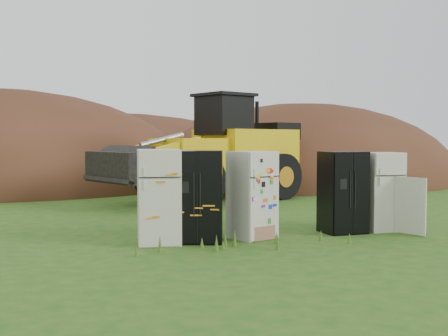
# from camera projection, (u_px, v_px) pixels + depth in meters

# --- Properties ---
(ground) EXTENTS (120.00, 120.00, 0.00)m
(ground) POSITION_uv_depth(u_px,v_px,m) (279.00, 237.00, 10.84)
(ground) COLOR #225416
(ground) RESTS_ON ground
(fridge_leftmost) EXTENTS (0.86, 0.84, 1.71)m
(fridge_leftmost) POSITION_uv_depth(u_px,v_px,m) (159.00, 197.00, 10.05)
(fridge_leftmost) COLOR silver
(fridge_leftmost) RESTS_ON ground
(fridge_black_side) EXTENTS (1.06, 0.95, 1.68)m
(fridge_black_side) POSITION_uv_depth(u_px,v_px,m) (199.00, 196.00, 10.25)
(fridge_black_side) COLOR black
(fridge_black_side) RESTS_ON ground
(fridge_sticker) EXTENTS (0.92, 0.88, 1.65)m
(fridge_sticker) POSITION_uv_depth(u_px,v_px,m) (252.00, 195.00, 10.65)
(fridge_sticker) COLOR silver
(fridge_sticker) RESTS_ON ground
(fridge_black_right) EXTENTS (0.83, 0.69, 1.64)m
(fridge_black_right) POSITION_uv_depth(u_px,v_px,m) (343.00, 192.00, 11.28)
(fridge_black_right) COLOR black
(fridge_black_right) RESTS_ON ground
(fridge_open_door) EXTENTS (0.76, 0.71, 1.61)m
(fridge_open_door) POSITION_uv_depth(u_px,v_px,m) (381.00, 191.00, 11.58)
(fridge_open_door) COLOR silver
(fridge_open_door) RESTS_ON ground
(wheel_loader) EXTENTS (7.32, 4.96, 3.28)m
(wheel_loader) POSITION_uv_depth(u_px,v_px,m) (203.00, 147.00, 16.87)
(wheel_loader) COLOR #E0B90E
(wheel_loader) RESTS_ON ground
(dirt_mound_right) EXTENTS (13.83, 10.15, 6.76)m
(dirt_mound_right) POSITION_uv_depth(u_px,v_px,m) (305.00, 183.00, 23.72)
(dirt_mound_right) COLOR #3F2214
(dirt_mound_right) RESTS_ON ground
(dirt_mound_back) EXTENTS (19.10, 12.73, 6.38)m
(dirt_mound_back) POSITION_uv_depth(u_px,v_px,m) (112.00, 176.00, 28.39)
(dirt_mound_back) COLOR #3F2214
(dirt_mound_back) RESTS_ON ground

